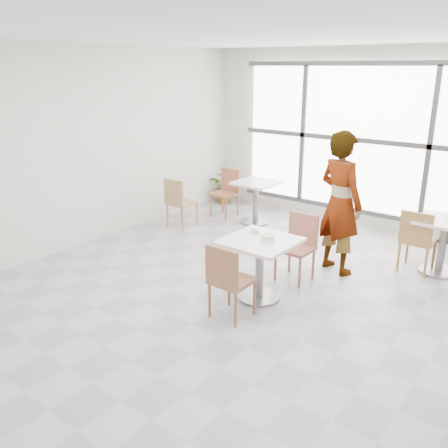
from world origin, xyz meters
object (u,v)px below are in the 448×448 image
Objects in this scene: coffee_cup at (254,231)px; plant_left at (225,187)px; oatmeal_bowl at (267,237)px; bg_chair_left_far at (227,189)px; main_table at (260,258)px; bg_chair_right_near at (417,237)px; chair_far at (299,242)px; bg_table_left at (256,196)px; chair_near at (228,277)px; bg_table_right at (443,239)px; bg_chair_left_near at (178,200)px; person at (340,203)px.

plant_left is (-2.75, 2.95, -0.45)m from coffee_cup.
oatmeal_bowl is 0.24× the size of bg_chair_left_far.
main_table is 3.40m from bg_chair_left_far.
main_table is 0.92× the size of bg_chair_right_near.
plant_left is (-2.93, 3.09, -0.20)m from main_table.
chair_far reaches higher than bg_table_left.
chair_near is 1.16× the size of bg_table_left.
chair_near is 1.00× the size of bg_chair_right_near.
chair_near is 4.74m from plant_left.
bg_table_right is at bearing -145.70° from bg_chair_right_near.
bg_chair_right_near reaches higher than plant_left.
chair_near and bg_chair_left_far have the same top height.
bg_chair_left_near reaches higher than bg_table_right.
chair_far is 2.38m from bg_table_left.
person is 2.97m from bg_chair_left_near.
coffee_cup is at bearing 142.69° from main_table.
chair_far is (0.07, 1.43, 0.00)m from chair_near.
oatmeal_bowl reaches higher than bg_table_left.
coffee_cup is 0.21× the size of bg_table_left.
person is at bearing 77.92° from oatmeal_bowl.
oatmeal_bowl is (0.08, 0.65, 0.29)m from chair_near.
chair_far is at bearing 81.84° from person.
bg_chair_left_far and bg_chair_right_near have the same top height.
main_table is 0.92× the size of chair_far.
person is at bearing -100.28° from chair_near.
bg_table_right is (1.69, 2.00, -0.29)m from coffee_cup.
bg_table_right is (1.14, 0.80, -0.47)m from person.
chair_far is at bearing -37.35° from plant_left.
bg_chair_left_far is at bearing 135.55° from oatmeal_bowl.
bg_chair_right_near reaches higher than coffee_cup.
chair_near is (0.01, -0.63, -0.02)m from main_table.
chair_far is at bearing -92.67° from chair_near.
person is at bearing -21.73° from bg_chair_left_far.
bg_chair_left_near is at bearing 9.15° from bg_chair_right_near.
coffee_cup is 4.06m from plant_left.
main_table is 1.07× the size of bg_table_left.
coffee_cup is 2.63m from bg_table_right.
bg_chair_left_far is (-2.19, 2.29, -0.28)m from coffee_cup.
bg_chair_left_near and bg_chair_left_far have the same top height.
person is at bearing 61.77° from chair_far.
chair_near is at bearing -96.59° from oatmeal_bowl.
person is at bearing 74.84° from main_table.
chair_near is at bearing 64.61° from bg_chair_right_near.
main_table is 2.90m from bg_chair_left_near.
bg_chair_left_near is 3.85m from bg_chair_right_near.
bg_table_right is 0.86× the size of bg_chair_left_near.
bg_table_right is (3.20, -0.25, 0.00)m from bg_table_left.
person is at bearing -145.13° from bg_table_right.
bg_table_left is at bearing -60.60° from chair_near.
bg_chair_right_near is (1.23, 1.95, -0.02)m from main_table.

